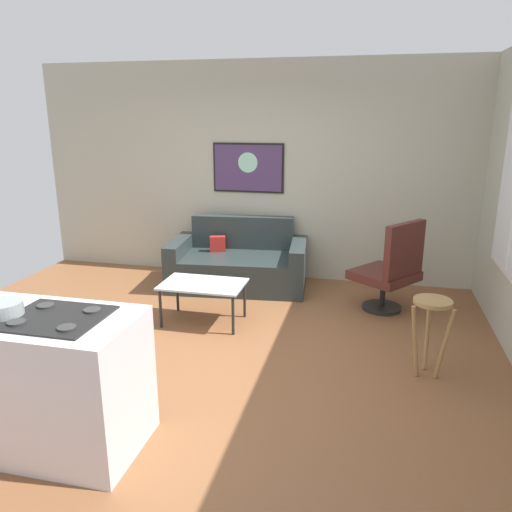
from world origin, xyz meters
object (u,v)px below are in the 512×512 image
Objects in this scene: armchair at (391,269)px; wall_painting at (248,168)px; bar_stool at (431,318)px; couch at (239,265)px; coffee_table at (203,287)px; mixing_bowl at (3,310)px.

wall_painting is (-1.86, 0.96, 0.96)m from armchair.
wall_painting reaches higher than bar_stool.
couch is 1.23m from coffee_table.
bar_stool is at bearing 29.72° from mixing_bowl.
armchair is at bearing 21.36° from coffee_table.
coffee_table is 2.06m from armchair.
bar_stool is (0.28, -1.37, 0.02)m from armchair.
couch is 1.28m from wall_painting.
mixing_bowl is 3.98m from wall_painting.
armchair is 1.40m from bar_stool.
couch is 1.72× the size of armchair.
wall_painting is at bearing 88.00° from coffee_table.
bar_stool is 3.19m from mixing_bowl.
wall_painting is (0.01, 0.49, 1.18)m from couch.
bar_stool is (2.20, -0.62, 0.12)m from coffee_table.
wall_painting reaches higher than mixing_bowl.
couch is at bearing 87.62° from coffee_table.
bar_stool is 3.30m from wall_painting.
mixing_bowl is at bearing -98.80° from wall_painting.
mixing_bowl is at bearing -99.89° from couch.
bar_stool is 2.82× the size of mixing_bowl.
couch is 2.84m from bar_stool.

